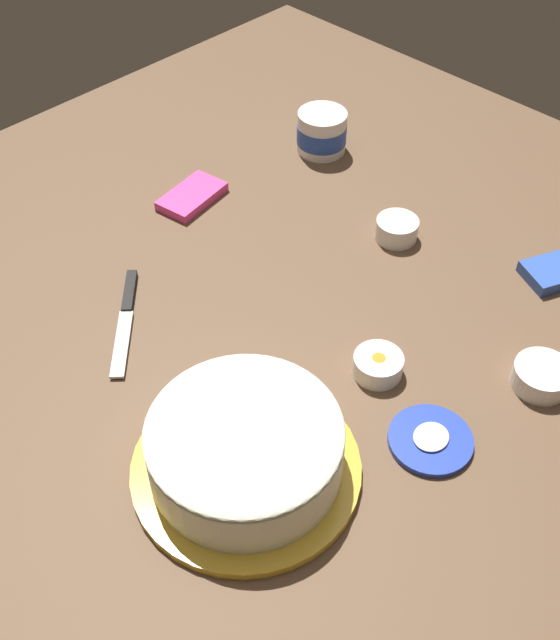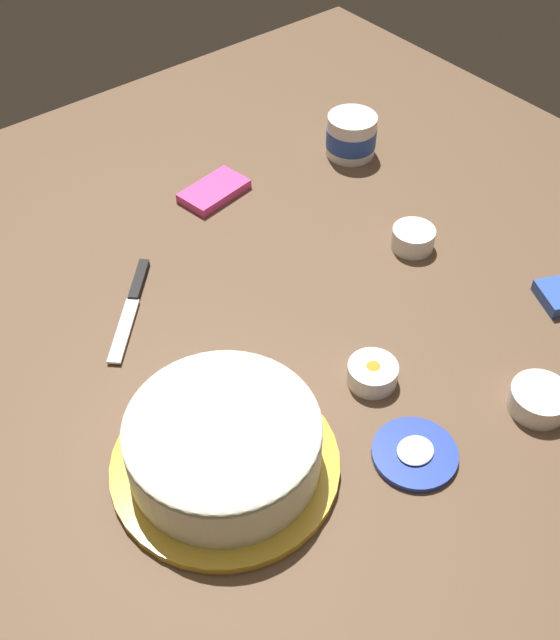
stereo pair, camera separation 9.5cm
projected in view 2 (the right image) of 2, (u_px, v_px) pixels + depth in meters
ground_plane at (303, 279)px, 1.32m from camera, size 1.54×1.54×0.00m
frosted_cake at (224, 445)px, 1.02m from camera, size 0.31×0.31×0.11m
frosting_tub at (351, 135)px, 1.56m from camera, size 0.10×0.10×0.09m
frosting_tub_lid at (415, 453)px, 1.07m from camera, size 0.12×0.12×0.02m
spreading_knife at (133, 300)px, 1.28m from camera, size 0.18×0.18×0.01m
sprinkle_bowl_orange at (372, 373)px, 1.15m from camera, size 0.08×0.08×0.03m
sprinkle_bowl_rainbow at (539, 399)px, 1.12m from camera, size 0.09×0.09×0.04m
sprinkle_bowl_green at (413, 238)px, 1.37m from camera, size 0.08×0.08×0.04m
candy_box_upper at (214, 191)px, 1.48m from camera, size 0.14×0.10×0.02m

